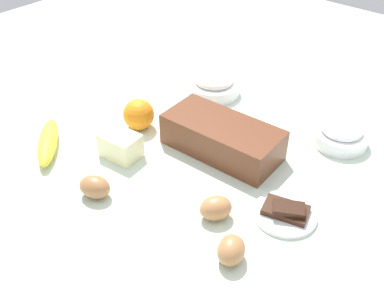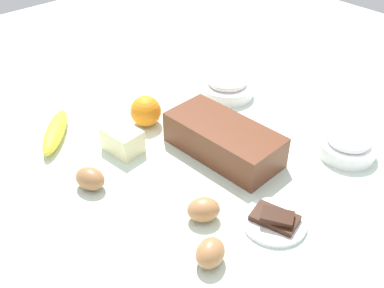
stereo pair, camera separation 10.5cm
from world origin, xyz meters
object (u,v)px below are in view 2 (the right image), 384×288
at_px(sugar_bowl, 348,145).
at_px(egg_loose, 90,179).
at_px(flour_bowl, 227,86).
at_px(banana, 55,132).
at_px(loaf_pan, 223,139).
at_px(orange_fruit, 146,111).
at_px(egg_near_butter, 203,210).
at_px(egg_beside_bowl, 210,253).
at_px(butter_block, 123,140).
at_px(chocolate_plate, 275,220).

relative_size(sugar_bowl, egg_loose, 1.94).
relative_size(flour_bowl, banana, 0.79).
distance_m(loaf_pan, orange_fruit, 0.23).
bearing_deg(egg_near_butter, egg_beside_bowl, -36.83).
height_order(egg_near_butter, egg_beside_bowl, same).
distance_m(banana, egg_near_butter, 0.46).
distance_m(flour_bowl, egg_beside_bowl, 0.60).
bearing_deg(butter_block, flour_bowl, 92.69).
distance_m(butter_block, egg_beside_bowl, 0.39).
bearing_deg(sugar_bowl, orange_fruit, -146.83).
relative_size(loaf_pan, egg_near_butter, 4.32).
relative_size(flour_bowl, chocolate_plate, 1.16).
distance_m(loaf_pan, egg_loose, 0.32).
distance_m(flour_bowl, egg_near_butter, 0.50).
relative_size(egg_beside_bowl, egg_loose, 0.92).
bearing_deg(egg_near_butter, sugar_bowl, 79.55).
height_order(flour_bowl, egg_beside_bowl, flour_bowl).
bearing_deg(flour_bowl, egg_loose, -80.95).
relative_size(sugar_bowl, orange_fruit, 1.68).
height_order(loaf_pan, orange_fruit, same).
xyz_separation_m(egg_near_butter, egg_loose, (-0.23, -0.12, -0.00)).
xyz_separation_m(loaf_pan, orange_fruit, (-0.22, -0.06, -0.00)).
relative_size(butter_block, egg_beside_bowl, 1.41).
bearing_deg(banana, sugar_bowl, 42.69).
bearing_deg(butter_block, egg_loose, -64.20).
xyz_separation_m(flour_bowl, egg_beside_bowl, (0.40, -0.45, -0.00)).
distance_m(banana, egg_beside_bowl, 0.54).
height_order(butter_block, chocolate_plate, butter_block).
xyz_separation_m(loaf_pan, flour_bowl, (-0.19, 0.20, -0.01)).
relative_size(flour_bowl, sugar_bowl, 1.12).
xyz_separation_m(orange_fruit, chocolate_plate, (0.45, -0.03, -0.03)).
bearing_deg(butter_block, chocolate_plate, 11.70).
bearing_deg(butter_block, banana, -148.09).
height_order(egg_beside_bowl, chocolate_plate, egg_beside_bowl).
xyz_separation_m(orange_fruit, egg_beside_bowl, (0.44, -0.19, -0.01)).
distance_m(loaf_pan, egg_beside_bowl, 0.33).
height_order(loaf_pan, banana, loaf_pan).
bearing_deg(banana, chocolate_plate, 17.89).
xyz_separation_m(orange_fruit, egg_near_butter, (0.35, -0.12, -0.01)).
distance_m(egg_near_butter, egg_beside_bowl, 0.11).
xyz_separation_m(flour_bowl, egg_near_butter, (0.31, -0.39, -0.00)).
bearing_deg(egg_loose, banana, 171.25).
bearing_deg(flour_bowl, egg_beside_bowl, -48.45).
relative_size(flour_bowl, egg_near_butter, 2.26).
distance_m(banana, egg_loose, 0.22).
relative_size(sugar_bowl, banana, 0.71).
bearing_deg(egg_near_butter, flour_bowl, 129.01).
height_order(flour_bowl, chocolate_plate, flour_bowl).
xyz_separation_m(loaf_pan, egg_loose, (-0.11, -0.30, -0.02)).
xyz_separation_m(banana, butter_block, (0.15, 0.10, 0.01)).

